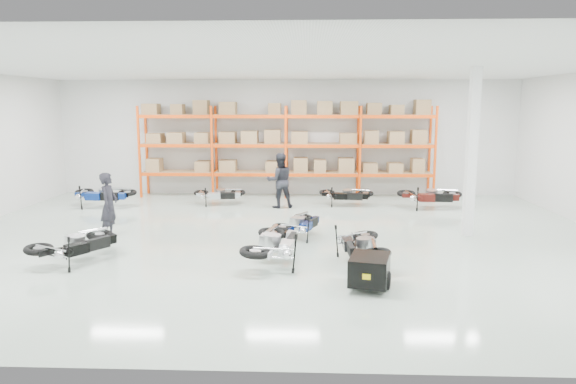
{
  "coord_description": "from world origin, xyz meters",
  "views": [
    {
      "loc": [
        0.83,
        -13.32,
        3.5
      ],
      "look_at": [
        0.28,
        0.92,
        1.1
      ],
      "focal_mm": 32.0,
      "sensor_mm": 36.0,
      "label": 1
    }
  ],
  "objects_px": {
    "moto_back_b": "(219,191)",
    "moto_touring_right": "(361,240)",
    "person_back": "(280,181)",
    "moto_blue_centre": "(300,220)",
    "moto_black_far_left": "(76,239)",
    "moto_silver_left": "(275,238)",
    "moto_back_d": "(431,192)",
    "moto_back_c": "(346,191)",
    "person_left": "(109,205)",
    "trailer": "(370,270)",
    "moto_back_a": "(102,191)"
  },
  "relations": [
    {
      "from": "moto_blue_centre",
      "to": "moto_silver_left",
      "type": "distance_m",
      "value": 2.43
    },
    {
      "from": "moto_back_c",
      "to": "person_left",
      "type": "distance_m",
      "value": 8.17
    },
    {
      "from": "moto_back_d",
      "to": "moto_back_a",
      "type": "bearing_deg",
      "value": 93.02
    },
    {
      "from": "moto_blue_centre",
      "to": "moto_black_far_left",
      "type": "bearing_deg",
      "value": 50.08
    },
    {
      "from": "moto_back_d",
      "to": "person_left",
      "type": "distance_m",
      "value": 10.45
    },
    {
      "from": "person_left",
      "to": "moto_touring_right",
      "type": "bearing_deg",
      "value": -107.91
    },
    {
      "from": "moto_blue_centre",
      "to": "moto_back_c",
      "type": "height_order",
      "value": "moto_back_c"
    },
    {
      "from": "moto_touring_right",
      "to": "person_back",
      "type": "xyz_separation_m",
      "value": [
        -2.17,
        6.34,
        0.41
      ]
    },
    {
      "from": "person_left",
      "to": "person_back",
      "type": "bearing_deg",
      "value": -45.66
    },
    {
      "from": "moto_black_far_left",
      "to": "moto_silver_left",
      "type": "bearing_deg",
      "value": -146.35
    },
    {
      "from": "moto_back_a",
      "to": "moto_back_d",
      "type": "xyz_separation_m",
      "value": [
        11.37,
        0.18,
        -0.0
      ]
    },
    {
      "from": "moto_black_far_left",
      "to": "moto_back_c",
      "type": "height_order",
      "value": "moto_black_far_left"
    },
    {
      "from": "moto_black_far_left",
      "to": "trailer",
      "type": "height_order",
      "value": "moto_black_far_left"
    },
    {
      "from": "moto_touring_right",
      "to": "moto_black_far_left",
      "type": "bearing_deg",
      "value": 178.7
    },
    {
      "from": "moto_silver_left",
      "to": "moto_black_far_left",
      "type": "bearing_deg",
      "value": 9.3
    },
    {
      "from": "moto_back_a",
      "to": "person_left",
      "type": "bearing_deg",
      "value": -151.65
    },
    {
      "from": "moto_black_far_left",
      "to": "moto_touring_right",
      "type": "bearing_deg",
      "value": -145.42
    },
    {
      "from": "moto_back_a",
      "to": "person_left",
      "type": "xyz_separation_m",
      "value": [
        1.84,
        -4.11,
        0.29
      ]
    },
    {
      "from": "moto_silver_left",
      "to": "person_back",
      "type": "relative_size",
      "value": 1.04
    },
    {
      "from": "moto_black_far_left",
      "to": "person_back",
      "type": "xyz_separation_m",
      "value": [
        4.22,
        6.55,
        0.4
      ]
    },
    {
      "from": "moto_touring_right",
      "to": "trailer",
      "type": "bearing_deg",
      "value": -93.13
    },
    {
      "from": "moto_blue_centre",
      "to": "moto_back_d",
      "type": "bearing_deg",
      "value": -113.09
    },
    {
      "from": "moto_black_far_left",
      "to": "person_left",
      "type": "relative_size",
      "value": 1.03
    },
    {
      "from": "moto_black_far_left",
      "to": "moto_blue_centre",
      "type": "bearing_deg",
      "value": -121.13
    },
    {
      "from": "moto_touring_right",
      "to": "moto_back_d",
      "type": "height_order",
      "value": "moto_back_d"
    },
    {
      "from": "person_back",
      "to": "moto_back_c",
      "type": "bearing_deg",
      "value": 176.84
    },
    {
      "from": "moto_touring_right",
      "to": "moto_back_d",
      "type": "distance_m",
      "value": 7.04
    },
    {
      "from": "moto_back_d",
      "to": "person_back",
      "type": "relative_size",
      "value": 1.0
    },
    {
      "from": "trailer",
      "to": "person_left",
      "type": "xyz_separation_m",
      "value": [
        -6.5,
        3.68,
        0.51
      ]
    },
    {
      "from": "trailer",
      "to": "person_left",
      "type": "bearing_deg",
      "value": 164.24
    },
    {
      "from": "person_back",
      "to": "trailer",
      "type": "bearing_deg",
      "value": 90.97
    },
    {
      "from": "moto_blue_centre",
      "to": "person_back",
      "type": "height_order",
      "value": "person_back"
    },
    {
      "from": "moto_back_b",
      "to": "moto_blue_centre",
      "type": "bearing_deg",
      "value": -152.79
    },
    {
      "from": "moto_black_far_left",
      "to": "moto_back_d",
      "type": "distance_m",
      "value": 11.47
    },
    {
      "from": "moto_silver_left",
      "to": "trailer",
      "type": "relative_size",
      "value": 1.25
    },
    {
      "from": "moto_back_a",
      "to": "person_back",
      "type": "distance_m",
      "value": 6.19
    },
    {
      "from": "moto_back_c",
      "to": "person_left",
      "type": "xyz_separation_m",
      "value": [
        -6.66,
        -4.72,
        0.37
      ]
    },
    {
      "from": "moto_black_far_left",
      "to": "moto_touring_right",
      "type": "distance_m",
      "value": 6.39
    },
    {
      "from": "moto_blue_centre",
      "to": "moto_touring_right",
      "type": "height_order",
      "value": "moto_touring_right"
    },
    {
      "from": "moto_back_a",
      "to": "moto_back_c",
      "type": "bearing_deg",
      "value": -81.67
    },
    {
      "from": "moto_silver_left",
      "to": "trailer",
      "type": "distance_m",
      "value": 2.43
    },
    {
      "from": "moto_black_far_left",
      "to": "moto_back_d",
      "type": "xyz_separation_m",
      "value": [
        9.41,
        6.57,
        0.03
      ]
    },
    {
      "from": "moto_black_far_left",
      "to": "moto_back_b",
      "type": "height_order",
      "value": "moto_black_far_left"
    },
    {
      "from": "moto_silver_left",
      "to": "moto_back_d",
      "type": "xyz_separation_m",
      "value": [
        4.95,
        6.5,
        -0.02
      ]
    },
    {
      "from": "moto_back_b",
      "to": "moto_touring_right",
      "type": "bearing_deg",
      "value": -153.02
    },
    {
      "from": "moto_back_c",
      "to": "moto_silver_left",
      "type": "bearing_deg",
      "value": 170.62
    },
    {
      "from": "trailer",
      "to": "person_back",
      "type": "distance_m",
      "value": 8.25
    },
    {
      "from": "moto_silver_left",
      "to": "moto_back_d",
      "type": "relative_size",
      "value": 1.04
    },
    {
      "from": "trailer",
      "to": "moto_silver_left",
      "type": "bearing_deg",
      "value": 156.5
    },
    {
      "from": "moto_back_c",
      "to": "moto_back_a",
      "type": "bearing_deg",
      "value": 101.5
    }
  ]
}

